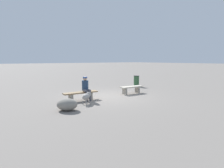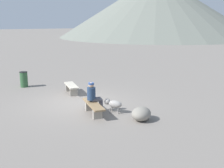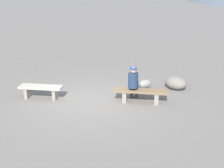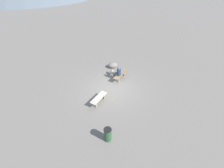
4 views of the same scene
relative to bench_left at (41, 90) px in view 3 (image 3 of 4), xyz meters
The scene contains 6 objects.
ground 1.85m from the bench_left, ahead, with size 210.00×210.00×0.06m, color gray.
bench_left is the anchor object (origin of this frame).
bench_right 3.56m from the bench_left, ahead, with size 1.90×0.56×0.46m.
seated_person 3.32m from the bench_left, ahead, with size 0.38×0.64×1.27m.
dog 3.75m from the bench_left, 10.84° to the left, with size 0.73×0.64×0.55m.
boulder 5.13m from the bench_left, 14.46° to the left, with size 0.72×0.90×0.52m, color gray.
Camera 3 is at (1.38, -9.62, 4.16)m, focal length 47.92 mm.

